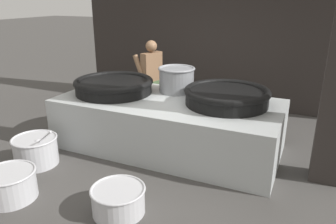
% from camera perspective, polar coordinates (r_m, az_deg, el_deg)
% --- Properties ---
extents(ground_plane, '(60.00, 60.00, 0.00)m').
position_cam_1_polar(ground_plane, '(5.62, -0.00, -6.00)').
color(ground_plane, '#474442').
extents(back_wall, '(6.66, 0.24, 4.43)m').
position_cam_1_polar(back_wall, '(7.63, 8.91, 17.78)').
color(back_wall, '#2D2826').
rests_on(back_wall, ground_plane).
extents(hearth_platform, '(3.61, 1.69, 0.83)m').
position_cam_1_polar(hearth_platform, '(5.45, -0.00, -2.06)').
color(hearth_platform, '#B2B7B7').
rests_on(hearth_platform, ground_plane).
extents(giant_wok_near, '(1.36, 1.36, 0.25)m').
position_cam_1_polar(giant_wok_near, '(5.76, -9.40, 4.64)').
color(giant_wok_near, black).
rests_on(giant_wok_near, hearth_platform).
extents(giant_wok_far, '(1.32, 1.32, 0.26)m').
position_cam_1_polar(giant_wok_far, '(5.13, 10.20, 2.81)').
color(giant_wok_far, black).
rests_on(giant_wok_far, hearth_platform).
extents(stock_pot, '(0.65, 0.65, 0.43)m').
position_cam_1_polar(stock_pot, '(5.73, 1.49, 5.78)').
color(stock_pot, gray).
rests_on(stock_pot, hearth_platform).
extents(cook, '(0.46, 0.64, 1.61)m').
position_cam_1_polar(cook, '(6.63, -2.89, 6.01)').
color(cook, '#8C6647').
rests_on(cook, ground_plane).
extents(prep_bowl_vegetables, '(0.85, 0.67, 0.69)m').
position_cam_1_polar(prep_bowl_vegetables, '(5.35, -22.05, -6.07)').
color(prep_bowl_vegetables, silver).
rests_on(prep_bowl_vegetables, ground_plane).
extents(prep_bowl_meat, '(0.65, 0.65, 0.32)m').
position_cam_1_polar(prep_bowl_meat, '(4.01, -8.65, -14.75)').
color(prep_bowl_meat, silver).
rests_on(prep_bowl_meat, ground_plane).
extents(prep_bowl_extra, '(0.66, 0.66, 0.38)m').
position_cam_1_polar(prep_bowl_extra, '(4.64, -25.83, -11.15)').
color(prep_bowl_extra, silver).
rests_on(prep_bowl_extra, ground_plane).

